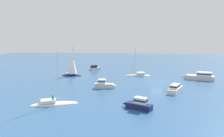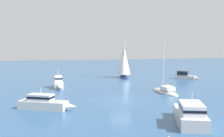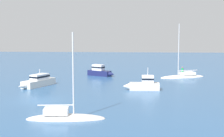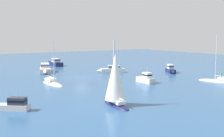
# 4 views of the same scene
# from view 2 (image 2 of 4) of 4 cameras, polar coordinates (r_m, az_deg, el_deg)

# --- Properties ---
(ground_plane) EXTENTS (160.00, 160.00, 0.00)m
(ground_plane) POSITION_cam_2_polar(r_m,az_deg,el_deg) (37.51, 1.68, -6.12)
(ground_plane) COLOR #2D5684
(launch) EXTENTS (4.77, 1.49, 2.92)m
(launch) POSITION_cam_2_polar(r_m,az_deg,el_deg) (47.83, -10.13, -2.83)
(launch) COLOR silver
(launch) RESTS_ON ground
(cabin_cruiser) EXTENTS (4.03, 6.52, 2.35)m
(cabin_cruiser) POSITION_cam_2_polar(r_m,az_deg,el_deg) (33.54, -12.66, -6.43)
(cabin_cruiser) COLOR silver
(cabin_cruiser) RESTS_ON ground
(motor_cruiser_1) EXTENTS (8.24, 4.24, 2.98)m
(motor_cruiser_1) POSITION_cam_2_polar(r_m,az_deg,el_deg) (28.36, 14.58, -8.33)
(motor_cruiser_1) COLOR silver
(motor_cruiser_1) RESTS_ON ground
(motor_cruiser_2) EXTENTS (3.66, 4.20, 2.35)m
(motor_cruiser_2) POSITION_cam_2_polar(r_m,az_deg,el_deg) (59.92, 13.75, -1.35)
(motor_cruiser_2) COLOR silver
(motor_cruiser_2) RESTS_ON ground
(sailboat_1) EXTENTS (5.88, 2.82, 8.49)m
(sailboat_1) POSITION_cam_2_polar(r_m,az_deg,el_deg) (60.09, 2.28, 1.05)
(sailboat_1) COLOR #191E4C
(sailboat_1) RESTS_ON ground
(sailboat_2) EXTENTS (7.11, 2.54, 8.06)m
(sailboat_2) POSITION_cam_2_polar(r_m,az_deg,el_deg) (43.86, 10.08, -4.37)
(sailboat_2) COLOR silver
(sailboat_2) RESTS_ON ground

